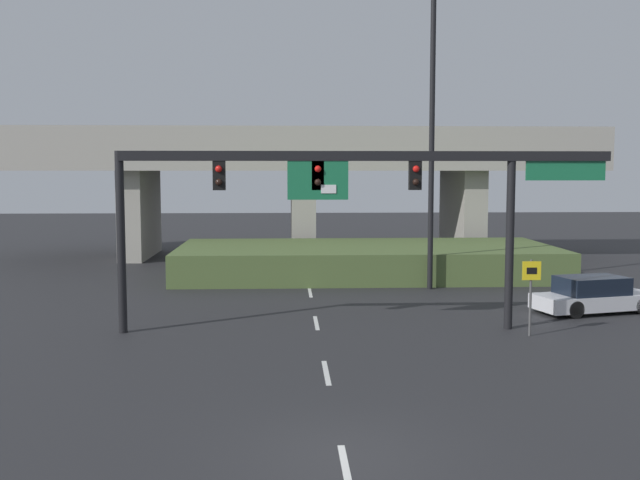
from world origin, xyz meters
name	(u,v)px	position (x,y,z in m)	size (l,w,h in m)	color
ground_plane	(342,451)	(0.00, 0.00, 0.00)	(160.00, 160.00, 0.00)	#262628
lane_markings	(313,306)	(0.00, 15.23, 0.00)	(0.14, 34.63, 0.01)	silver
signal_gantry	(352,185)	(1.12, 10.75, 4.84)	(16.22, 0.44, 5.94)	black
speed_limit_sign	(531,286)	(6.78, 9.61, 1.61)	(0.60, 0.11, 2.47)	#4C4C4C
highway_light_pole_near	(432,106)	(5.41, 19.30, 8.13)	(0.70, 0.36, 15.51)	black
overpass_bridge	(302,170)	(0.00, 32.67, 5.31)	(35.36, 8.78, 7.79)	#A39E93
grass_embankment	(366,260)	(3.02, 23.91, 0.75)	(18.87, 8.49, 1.50)	#4C6033
parked_sedan_near_right	(594,296)	(10.49, 13.48, 0.63)	(4.93, 2.87, 1.36)	silver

